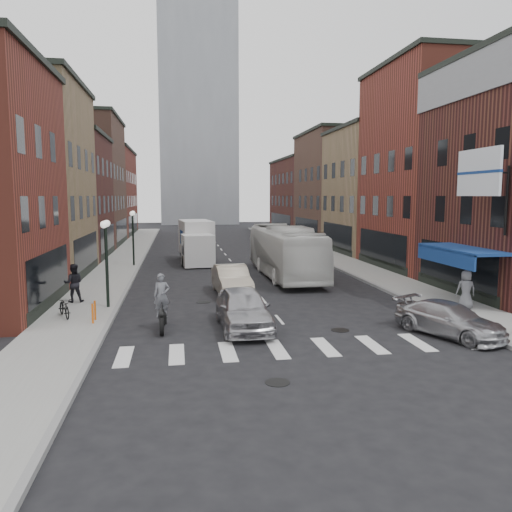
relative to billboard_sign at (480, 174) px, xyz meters
The scene contains 29 objects.
ground 10.56m from the billboard_sign, behind, with size 160.00×160.00×0.00m, color black.
sidewalk_left 28.12m from the billboard_sign, 128.47° to the left, with size 3.00×74.00×0.15m, color gray.
sidewalk_right 22.34m from the billboard_sign, 90.23° to the left, with size 3.00×74.00×0.15m, color gray.
curb_left 27.25m from the billboard_sign, 125.94° to the left, with size 0.20×74.00×0.16m, color gray.
curb_right 22.41m from the billboard_sign, 94.22° to the left, with size 0.20×74.00×0.16m, color gray.
crosswalk_stripes 11.12m from the billboard_sign, 157.82° to the right, with size 12.00×2.20×0.01m, color silver.
bldg_left_mid_a 27.17m from the billboard_sign, 150.21° to the left, with size 10.30×10.20×12.30m.
bldg_left_mid_b 33.30m from the billboard_sign, 135.10° to the left, with size 10.30×10.20×10.30m.
bldg_left_far_a 41.79m from the billboard_sign, 124.35° to the left, with size 10.30×12.20×13.30m.
bldg_left_far_b 53.93m from the billboard_sign, 115.93° to the left, with size 10.30×16.20×11.30m.
bldg_right_mid_a 14.98m from the billboard_sign, 64.61° to the left, with size 10.30×10.20×14.30m.
bldg_right_mid_b 24.36m from the billboard_sign, 74.75° to the left, with size 10.30×10.20×11.30m.
bldg_right_far_a 35.09m from the billboard_sign, 79.48° to the left, with size 10.30×12.20×12.30m.
bldg_right_far_b 48.93m from the billboard_sign, 82.47° to the left, with size 10.30×16.20×10.30m.
awning_blue 4.05m from the billboard_sign, 80.39° to the left, with size 1.80×5.00×0.78m.
billboard_sign is the anchor object (origin of this frame).
distant_tower 80.22m from the billboard_sign, 96.32° to the left, with size 14.00×14.00×50.00m, color #9399A0.
streetlamp_near 16.68m from the billboard_sign, 167.65° to the left, with size 0.32×1.22×4.11m.
streetlamp_far 23.92m from the billboard_sign, 132.41° to the left, with size 0.32×1.22×4.11m.
bike_rack 17.14m from the billboard_sign, behind, with size 0.08×0.68×0.80m.
box_truck 22.88m from the billboard_sign, 120.33° to the left, with size 2.75×7.66×3.26m.
motorcycle_rider 14.37m from the billboard_sign, behind, with size 0.65×2.21×2.25m.
transit_bus 13.79m from the billboard_sign, 117.10° to the left, with size 2.76×11.80×3.29m, color silver.
sedan_left_near 11.60m from the billboard_sign, behind, with size 1.92×4.78×1.63m, color #ACACB0.
sedan_left_far 12.95m from the billboard_sign, 147.98° to the left, with size 1.64×4.69×1.55m, color #B5A792.
curb_car 6.81m from the billboard_sign, 134.41° to the right, with size 1.75×4.30×1.25m, color #ADAEB2.
parked_bicycle 18.47m from the billboard_sign, behind, with size 0.55×1.59×0.83m, color black.
ped_left_solo 19.05m from the billboard_sign, 164.81° to the left, with size 0.89×0.52×1.84m, color black.
ped_right_c 5.14m from the billboard_sign, 92.53° to the left, with size 0.86×0.56×1.75m, color #5C5E64.
Camera 1 is at (-4.20, -19.20, 5.21)m, focal length 35.00 mm.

